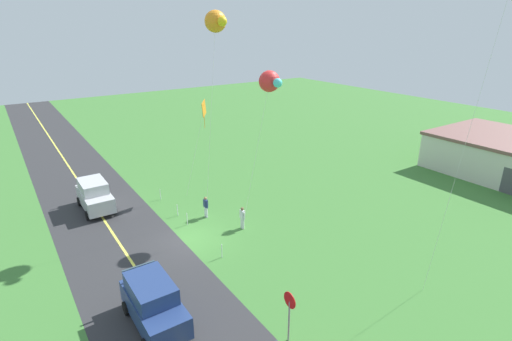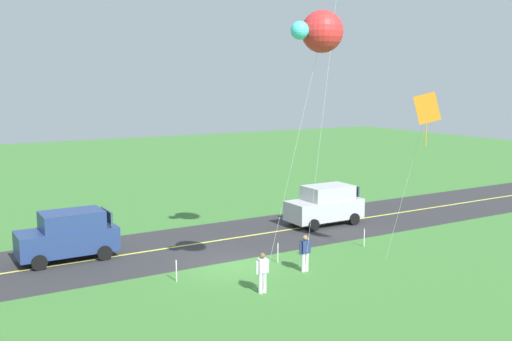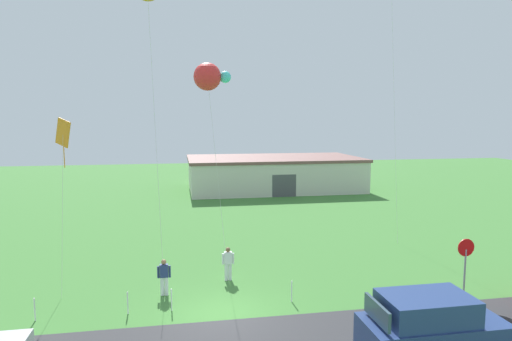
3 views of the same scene
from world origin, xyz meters
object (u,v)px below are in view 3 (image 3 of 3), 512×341
warehouse_distant (273,173)px  kite_blue_mid (209,77)px  kite_yellow_high (63,135)px  person_adult_companion (228,263)px  car_suv_foreground (430,329)px  person_adult_near (164,276)px  stop_sign (466,256)px

warehouse_distant → kite_blue_mid: bearing=-109.9°
kite_yellow_high → person_adult_companion: bearing=-8.5°
car_suv_foreground → kite_blue_mid: (-5.98, 10.90, 8.58)m
car_suv_foreground → warehouse_distant: size_ratio=0.24×
person_adult_near → warehouse_distant: bearing=-98.8°
person_adult_near → person_adult_companion: 3.20m
car_suv_foreground → kite_yellow_high: (-12.70, 9.35, 5.72)m
kite_yellow_high → kite_blue_mid: bearing=12.9°
person_adult_companion → person_adult_near: bearing=138.1°
person_adult_near → kite_blue_mid: 9.98m
warehouse_distant → stop_sign: bearing=-86.6°
person_adult_near → kite_yellow_high: kite_yellow_high is taller
car_suv_foreground → person_adult_companion: bearing=123.0°
car_suv_foreground → person_adult_near: (-8.30, 6.96, -0.29)m
stop_sign → car_suv_foreground: bearing=-134.2°
car_suv_foreground → warehouse_distant: warehouse_distant is taller
car_suv_foreground → kite_yellow_high: size_ratio=0.57×
person_adult_near → person_adult_companion: (2.93, 1.29, 0.00)m
kite_blue_mid → car_suv_foreground: bearing=-61.3°
car_suv_foreground → person_adult_companion: (-5.36, 8.25, -0.29)m
warehouse_distant → kite_yellow_high: bearing=-121.2°
kite_blue_mid → warehouse_distant: (8.59, 23.70, -7.98)m
warehouse_distant → person_adult_near: bearing=-111.5°
stop_sign → kite_blue_mid: bearing=148.4°
stop_sign → warehouse_distant: warehouse_distant is taller
person_adult_near → kite_blue_mid: kite_blue_mid is taller
stop_sign → kite_yellow_high: size_ratio=0.33×
person_adult_companion → warehouse_distant: warehouse_distant is taller
person_adult_near → kite_yellow_high: (-4.41, 2.40, 6.01)m
kite_blue_mid → warehouse_distant: bearing=70.1°
stop_sign → person_adult_companion: size_ratio=1.60×
person_adult_near → person_adult_companion: size_ratio=1.00×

